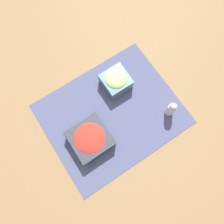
% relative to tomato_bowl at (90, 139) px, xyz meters
% --- Properties ---
extents(ground_plane, '(3.00, 3.00, 0.00)m').
position_rel_tomato_bowl_xyz_m(ground_plane, '(-0.14, -0.05, -0.04)').
color(ground_plane, olive).
extents(placemat, '(0.58, 0.48, 0.00)m').
position_rel_tomato_bowl_xyz_m(placemat, '(-0.14, -0.05, -0.04)').
color(placemat, '#474C70').
rests_on(placemat, ground_plane).
extents(tomato_bowl, '(0.17, 0.17, 0.07)m').
position_rel_tomato_bowl_xyz_m(tomato_bowl, '(0.00, 0.00, 0.00)').
color(tomato_bowl, '#333842').
rests_on(tomato_bowl, placemat).
extents(cucumber_bowl, '(0.12, 0.12, 0.08)m').
position_rel_tomato_bowl_xyz_m(cucumber_bowl, '(-0.23, -0.16, 0.01)').
color(cucumber_bowl, slate).
rests_on(cucumber_bowl, placemat).
extents(pepper_shaker, '(0.04, 0.04, 0.10)m').
position_rel_tomato_bowl_xyz_m(pepper_shaker, '(-0.36, 0.09, 0.01)').
color(pepper_shaker, silver).
rests_on(pepper_shaker, placemat).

